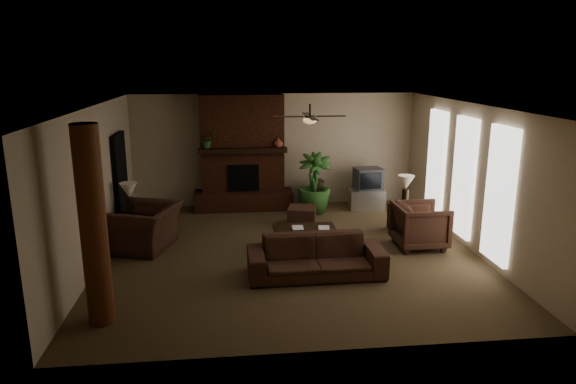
{
  "coord_description": "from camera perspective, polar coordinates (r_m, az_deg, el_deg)",
  "views": [
    {
      "loc": [
        -1.07,
        -9.29,
        3.58
      ],
      "look_at": [
        0.0,
        0.4,
        1.1
      ],
      "focal_mm": 32.33,
      "sensor_mm": 36.0,
      "label": 1
    }
  ],
  "objects": [
    {
      "name": "ceiling_fan",
      "position": [
        9.76,
        2.42,
        8.08
      ],
      "size": [
        1.35,
        1.35,
        0.37
      ],
      "color": "#2F2015",
      "rests_on": "ceiling"
    },
    {
      "name": "side_table_right",
      "position": [
        11.49,
        12.48,
        -2.79
      ],
      "size": [
        0.56,
        0.56,
        0.55
      ],
      "primitive_type": "cube",
      "rotation": [
        0.0,
        0.0,
        0.14
      ],
      "color": "black",
      "rests_on": "ground"
    },
    {
      "name": "doorway",
      "position": [
        11.62,
        -17.91,
        0.99
      ],
      "size": [
        0.1,
        1.0,
        2.1
      ],
      "primitive_type": "cube",
      "color": "black",
      "rests_on": "ground"
    },
    {
      "name": "windows",
      "position": [
        10.75,
        18.74,
        1.53
      ],
      "size": [
        0.08,
        3.65,
        2.35
      ],
      "color": "white",
      "rests_on": "ground"
    },
    {
      "name": "log_column",
      "position": [
        7.47,
        -20.62,
        -3.65
      ],
      "size": [
        0.36,
        0.36,
        2.8
      ],
      "primitive_type": "cylinder",
      "color": "brown",
      "rests_on": "ground"
    },
    {
      "name": "book_a",
      "position": [
        9.97,
        0.45,
        -3.28
      ],
      "size": [
        0.22,
        0.04,
        0.29
      ],
      "primitive_type": "imported",
      "rotation": [
        0.0,
        0.0,
        -0.05
      ],
      "color": "#999999",
      "rests_on": "coffee_table"
    },
    {
      "name": "floor_plant",
      "position": [
        12.53,
        2.88,
        -0.43
      ],
      "size": [
        0.87,
        1.48,
        0.81
      ],
      "primitive_type": "imported",
      "rotation": [
        0.0,
        0.0,
        -0.05
      ],
      "color": "#2E5A24",
      "rests_on": "ground"
    },
    {
      "name": "armchair_right",
      "position": [
        10.49,
        14.34,
        -3.36
      ],
      "size": [
        0.9,
        0.96,
        0.97
      ],
      "primitive_type": "imported",
      "rotation": [
        0.0,
        0.0,
        1.59
      ],
      "color": "#42281C",
      "rests_on": "ground"
    },
    {
      "name": "mantel_plant",
      "position": [
        12.46,
        -8.89,
        5.54
      ],
      "size": [
        0.39,
        0.43,
        0.33
      ],
      "primitive_type": "imported",
      "rotation": [
        0.0,
        0.0,
        -0.04
      ],
      "color": "#2E5A24",
      "rests_on": "fireplace"
    },
    {
      "name": "sofa",
      "position": [
        8.86,
        3.12,
        -6.43
      ],
      "size": [
        2.32,
        0.71,
        0.91
      ],
      "primitive_type": "imported",
      "rotation": [
        0.0,
        0.0,
        0.02
      ],
      "color": "#42281C",
      "rests_on": "ground"
    },
    {
      "name": "floor_vase",
      "position": [
        12.87,
        3.21,
        0.09
      ],
      "size": [
        0.34,
        0.34,
        0.77
      ],
      "color": "#2C2318",
      "rests_on": "ground"
    },
    {
      "name": "room_shell",
      "position": [
        9.6,
        0.26,
        1.15
      ],
      "size": [
        7.0,
        7.0,
        7.0
      ],
      "color": "brown",
      "rests_on": "ground"
    },
    {
      "name": "side_table_left",
      "position": [
        11.1,
        -16.84,
        -3.69
      ],
      "size": [
        0.52,
        0.52,
        0.55
      ],
      "primitive_type": "cube",
      "rotation": [
        0.0,
        0.0,
        0.05
      ],
      "color": "black",
      "rests_on": "ground"
    },
    {
      "name": "ottoman",
      "position": [
        11.63,
        1.54,
        -2.63
      ],
      "size": [
        0.72,
        0.72,
        0.4
      ],
      "primitive_type": "cube",
      "rotation": [
        0.0,
        0.0,
        -0.22
      ],
      "color": "#42281C",
      "rests_on": "ground"
    },
    {
      "name": "mantel_vase",
      "position": [
        12.44,
        -1.06,
        5.44
      ],
      "size": [
        0.27,
        0.28,
        0.22
      ],
      "primitive_type": "imported",
      "rotation": [
        0.0,
        0.0,
        0.24
      ],
      "color": "brown",
      "rests_on": "fireplace"
    },
    {
      "name": "coffee_table",
      "position": [
        10.09,
        1.86,
        -4.27
      ],
      "size": [
        1.2,
        0.7,
        0.43
      ],
      "color": "black",
      "rests_on": "ground"
    },
    {
      "name": "book_b",
      "position": [
        10.0,
        3.37,
        -3.23
      ],
      "size": [
        0.21,
        0.05,
        0.29
      ],
      "primitive_type": "imported",
      "rotation": [
        0.0,
        0.0,
        -0.15
      ],
      "color": "#999999",
      "rests_on": "coffee_table"
    },
    {
      "name": "armchair_left",
      "position": [
        10.45,
        -15.53,
        -3.03
      ],
      "size": [
        1.18,
        1.49,
        1.13
      ],
      "primitive_type": "imported",
      "rotation": [
        0.0,
        0.0,
        -1.86
      ],
      "color": "#42281C",
      "rests_on": "ground"
    },
    {
      "name": "tv",
      "position": [
        12.89,
        8.82,
        1.47
      ],
      "size": [
        0.69,
        0.58,
        0.52
      ],
      "color": "#343436",
      "rests_on": "tv_stand"
    },
    {
      "name": "tv_stand",
      "position": [
        12.96,
        8.64,
        -0.78
      ],
      "size": [
        0.87,
        0.54,
        0.5
      ],
      "primitive_type": "cube",
      "rotation": [
        0.0,
        0.0,
        -0.05
      ],
      "color": "#BCBCBF",
      "rests_on": "ground"
    },
    {
      "name": "lamp_right",
      "position": [
        11.37,
        12.83,
        0.8
      ],
      "size": [
        0.46,
        0.46,
        0.65
      ],
      "color": "#2F2015",
      "rests_on": "side_table_right"
    },
    {
      "name": "lamp_left",
      "position": [
        10.91,
        -17.1,
        -0.04
      ],
      "size": [
        0.36,
        0.36,
        0.65
      ],
      "color": "#2F2015",
      "rests_on": "side_table_left"
    },
    {
      "name": "fireplace",
      "position": [
        12.75,
        -4.98,
        3.25
      ],
      "size": [
        2.4,
        0.7,
        2.8
      ],
      "color": "#512615",
      "rests_on": "ground"
    }
  ]
}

